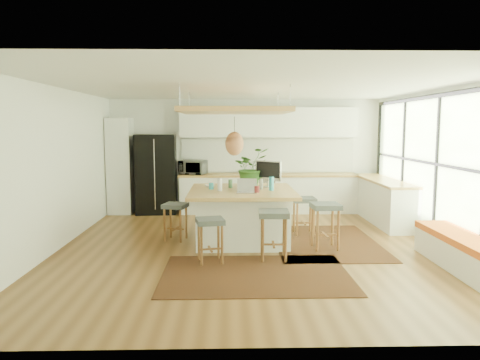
{
  "coord_description": "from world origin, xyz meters",
  "views": [
    {
      "loc": [
        -0.41,
        -7.46,
        2.04
      ],
      "look_at": [
        -0.2,
        0.5,
        1.1
      ],
      "focal_mm": 33.67,
      "sensor_mm": 36.0,
      "label": 1
    }
  ],
  "objects_px": {
    "stool_near_right": "(274,237)",
    "laptop": "(247,186)",
    "island": "(242,215)",
    "stool_right_back": "(304,216)",
    "stool_right_front": "(325,228)",
    "microwave": "(193,166)",
    "stool_near_left": "(210,240)",
    "stool_left_side": "(176,221)",
    "fridge": "(156,174)",
    "monitor": "(268,173)",
    "island_plant": "(250,171)"
  },
  "relations": [
    {
      "from": "stool_near_right",
      "to": "laptop",
      "type": "bearing_deg",
      "value": 116.5
    },
    {
      "from": "island",
      "to": "stool_right_back",
      "type": "bearing_deg",
      "value": 21.95
    },
    {
      "from": "stool_right_front",
      "to": "microwave",
      "type": "bearing_deg",
      "value": 126.95
    },
    {
      "from": "stool_near_left",
      "to": "stool_left_side",
      "type": "distance_m",
      "value": 1.55
    },
    {
      "from": "fridge",
      "to": "stool_near_left",
      "type": "height_order",
      "value": "fridge"
    },
    {
      "from": "stool_near_left",
      "to": "monitor",
      "type": "xyz_separation_m",
      "value": [
        1.01,
        1.62,
        0.83
      ]
    },
    {
      "from": "island",
      "to": "stool_left_side",
      "type": "height_order",
      "value": "island"
    },
    {
      "from": "stool_right_back",
      "to": "microwave",
      "type": "bearing_deg",
      "value": 135.65
    },
    {
      "from": "stool_near_right",
      "to": "monitor",
      "type": "height_order",
      "value": "monitor"
    },
    {
      "from": "laptop",
      "to": "microwave",
      "type": "height_order",
      "value": "microwave"
    },
    {
      "from": "microwave",
      "to": "island_plant",
      "type": "distance_m",
      "value": 2.54
    },
    {
      "from": "stool_near_right",
      "to": "stool_left_side",
      "type": "distance_m",
      "value": 2.07
    },
    {
      "from": "island",
      "to": "stool_near_left",
      "type": "relative_size",
      "value": 2.73
    },
    {
      "from": "island",
      "to": "laptop",
      "type": "bearing_deg",
      "value": -79.95
    },
    {
      "from": "monitor",
      "to": "stool_near_left",
      "type": "bearing_deg",
      "value": -86.91
    },
    {
      "from": "stool_left_side",
      "to": "laptop",
      "type": "relative_size",
      "value": 1.86
    },
    {
      "from": "fridge",
      "to": "stool_near_left",
      "type": "bearing_deg",
      "value": -73.53
    },
    {
      "from": "stool_near_left",
      "to": "microwave",
      "type": "xyz_separation_m",
      "value": [
        -0.56,
        4.0,
        0.77
      ]
    },
    {
      "from": "stool_left_side",
      "to": "microwave",
      "type": "relative_size",
      "value": 1.11
    },
    {
      "from": "stool_left_side",
      "to": "fridge",
      "type": "bearing_deg",
      "value": 105.94
    },
    {
      "from": "stool_right_back",
      "to": "microwave",
      "type": "height_order",
      "value": "microwave"
    },
    {
      "from": "stool_near_left",
      "to": "stool_right_back",
      "type": "bearing_deg",
      "value": 46.01
    },
    {
      "from": "laptop",
      "to": "microwave",
      "type": "distance_m",
      "value": 3.3
    },
    {
      "from": "fridge",
      "to": "stool_left_side",
      "type": "bearing_deg",
      "value": -77.21
    },
    {
      "from": "stool_left_side",
      "to": "monitor",
      "type": "xyz_separation_m",
      "value": [
        1.7,
        0.22,
        0.83
      ]
    },
    {
      "from": "laptop",
      "to": "monitor",
      "type": "distance_m",
      "value": 0.84
    },
    {
      "from": "fridge",
      "to": "island_plant",
      "type": "xyz_separation_m",
      "value": [
        2.12,
        -2.22,
        0.29
      ]
    },
    {
      "from": "island",
      "to": "island_plant",
      "type": "relative_size",
      "value": 2.57
    },
    {
      "from": "stool_near_left",
      "to": "stool_near_right",
      "type": "height_order",
      "value": "stool_near_right"
    },
    {
      "from": "stool_near_right",
      "to": "monitor",
      "type": "xyz_separation_m",
      "value": [
        0.04,
        1.48,
        0.83
      ]
    },
    {
      "from": "stool_left_side",
      "to": "microwave",
      "type": "distance_m",
      "value": 2.72
    },
    {
      "from": "stool_near_left",
      "to": "laptop",
      "type": "height_order",
      "value": "laptop"
    },
    {
      "from": "monitor",
      "to": "microwave",
      "type": "height_order",
      "value": "monitor"
    },
    {
      "from": "monitor",
      "to": "stool_left_side",
      "type": "bearing_deg",
      "value": -137.34
    },
    {
      "from": "stool_right_front",
      "to": "stool_left_side",
      "type": "xyz_separation_m",
      "value": [
        -2.58,
        0.66,
        0.0
      ]
    },
    {
      "from": "fridge",
      "to": "stool_left_side",
      "type": "distance_m",
      "value": 2.78
    },
    {
      "from": "monitor",
      "to": "microwave",
      "type": "distance_m",
      "value": 2.86
    },
    {
      "from": "stool_left_side",
      "to": "island_plant",
      "type": "bearing_deg",
      "value": 16.2
    },
    {
      "from": "stool_left_side",
      "to": "monitor",
      "type": "relative_size",
      "value": 1.24
    },
    {
      "from": "stool_right_front",
      "to": "stool_near_left",
      "type": "bearing_deg",
      "value": -158.94
    },
    {
      "from": "monitor",
      "to": "island",
      "type": "bearing_deg",
      "value": -111.64
    },
    {
      "from": "stool_near_left",
      "to": "stool_right_front",
      "type": "bearing_deg",
      "value": 21.06
    },
    {
      "from": "monitor",
      "to": "stool_right_front",
      "type": "bearing_deg",
      "value": -9.97
    },
    {
      "from": "stool_near_left",
      "to": "fridge",
      "type": "bearing_deg",
      "value": 109.62
    },
    {
      "from": "microwave",
      "to": "island",
      "type": "bearing_deg",
      "value": -54.06
    },
    {
      "from": "fridge",
      "to": "stool_left_side",
      "type": "relative_size",
      "value": 2.79
    },
    {
      "from": "fridge",
      "to": "stool_left_side",
      "type": "height_order",
      "value": "fridge"
    },
    {
      "from": "island_plant",
      "to": "stool_left_side",
      "type": "bearing_deg",
      "value": -163.8
    },
    {
      "from": "laptop",
      "to": "stool_near_left",
      "type": "bearing_deg",
      "value": -118.21
    },
    {
      "from": "stool_near_left",
      "to": "monitor",
      "type": "distance_m",
      "value": 2.08
    }
  ]
}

